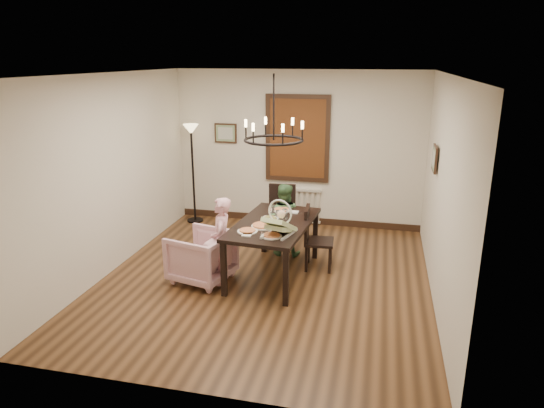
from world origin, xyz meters
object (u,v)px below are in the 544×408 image
at_px(chair_far, 281,216).
at_px(elderly_woman, 221,248).
at_px(baby_bouncer, 279,223).
at_px(floor_lamp, 193,175).
at_px(seated_man, 283,225).
at_px(chair_right, 319,238).
at_px(armchair, 201,256).
at_px(dining_table, 274,228).
at_px(drinking_glass, 278,215).

xyz_separation_m(chair_far, elderly_woman, (-0.50, -1.54, 0.00)).
height_order(baby_bouncer, floor_lamp, floor_lamp).
xyz_separation_m(chair_far, seated_man, (0.12, -0.35, -0.03)).
distance_m(chair_right, armchair, 1.72).
height_order(armchair, floor_lamp, floor_lamp).
bearing_deg(elderly_woman, dining_table, 109.35).
bearing_deg(drinking_glass, dining_table, -109.76).
height_order(seated_man, baby_bouncer, baby_bouncer).
xyz_separation_m(chair_far, chair_right, (0.74, -0.76, -0.04)).
relative_size(armchair, baby_bouncer, 1.59).
xyz_separation_m(chair_far, floor_lamp, (-1.84, 0.84, 0.40)).
height_order(chair_right, elderly_woman, elderly_woman).
distance_m(dining_table, elderly_woman, 0.77).
distance_m(armchair, seated_man, 1.49).
bearing_deg(armchair, drinking_glass, 129.62).
bearing_deg(drinking_glass, chair_right, 27.28).
xyz_separation_m(seated_man, drinking_glass, (0.07, -0.69, 0.40)).
distance_m(baby_bouncer, drinking_glass, 0.59).
relative_size(drinking_glass, floor_lamp, 0.08).
bearing_deg(baby_bouncer, chair_far, 116.78).
xyz_separation_m(armchair, seated_man, (0.92, 1.17, 0.12)).
bearing_deg(dining_table, armchair, -153.44).
xyz_separation_m(seated_man, floor_lamp, (-1.96, 1.20, 0.42)).
relative_size(dining_table, armchair, 2.30).
distance_m(armchair, floor_lamp, 2.64).
bearing_deg(baby_bouncer, armchair, -169.14).
height_order(chair_far, chair_right, chair_far).
xyz_separation_m(elderly_woman, drinking_glass, (0.68, 0.49, 0.37)).
bearing_deg(baby_bouncer, elderly_woman, -170.00).
bearing_deg(seated_man, armchair, 49.74).
distance_m(chair_right, baby_bouncer, 1.07).
xyz_separation_m(armchair, elderly_woman, (0.30, -0.01, 0.15)).
bearing_deg(drinking_glass, baby_bouncer, -76.33).
bearing_deg(baby_bouncer, chair_right, 79.56).
distance_m(chair_right, elderly_woman, 1.46).
distance_m(chair_far, floor_lamp, 2.06).
relative_size(elderly_woman, baby_bouncer, 2.07).
height_order(drinking_glass, floor_lamp, floor_lamp).
xyz_separation_m(dining_table, floor_lamp, (-1.99, 2.00, 0.19)).
distance_m(baby_bouncer, floor_lamp, 3.28).
bearing_deg(chair_right, dining_table, 120.03).
bearing_deg(chair_right, floor_lamp, 54.47).
relative_size(baby_bouncer, drinking_glass, 3.37).
bearing_deg(chair_right, chair_far, 40.59).
xyz_separation_m(armchair, baby_bouncer, (1.12, -0.09, 0.61)).
relative_size(chair_far, seated_man, 1.06).
relative_size(armchair, elderly_woman, 0.77).
bearing_deg(chair_far, armchair, -122.09).
bearing_deg(armchair, floor_lamp, -142.62).
bearing_deg(armchair, dining_table, 124.95).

